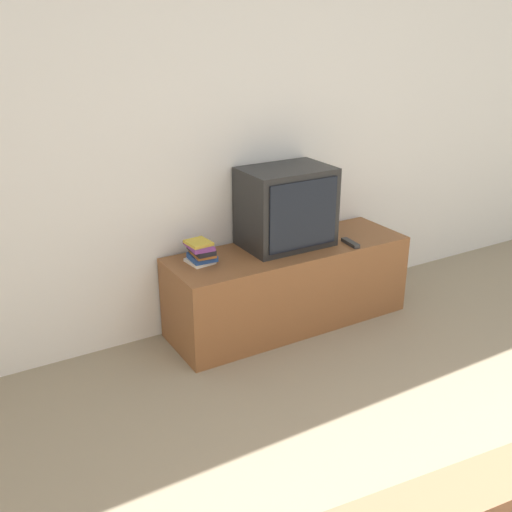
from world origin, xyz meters
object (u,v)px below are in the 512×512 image
at_px(tv_stand, 289,285).
at_px(remote_on_stand, 350,243).
at_px(television, 286,207).
at_px(book_stack, 201,252).

xyz_separation_m(tv_stand, remote_on_stand, (0.37, -0.16, 0.28)).
xyz_separation_m(television, remote_on_stand, (0.36, -0.22, -0.24)).
bearing_deg(tv_stand, remote_on_stand, -23.22).
relative_size(tv_stand, television, 2.85).
distance_m(television, remote_on_stand, 0.49).
xyz_separation_m(tv_stand, book_stack, (-0.60, 0.06, 0.34)).
height_order(television, book_stack, television).
bearing_deg(book_stack, tv_stand, -5.59).
height_order(tv_stand, television, television).
bearing_deg(remote_on_stand, television, 148.70).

